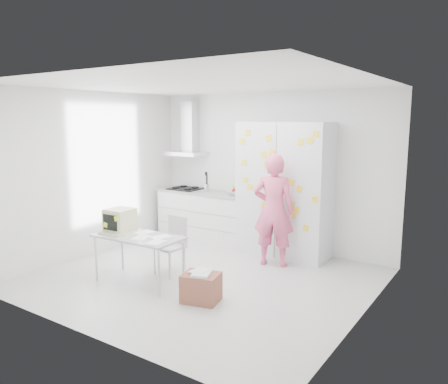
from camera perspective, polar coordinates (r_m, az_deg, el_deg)
The scene contains 10 objects.
floor at distance 6.34m, azimuth -2.89°, elevation -11.30°, with size 4.50×4.00×0.02m, color silver.
walls at distance 6.58m, azimuth 0.76°, elevation 1.71°, with size 4.52×4.01×2.70m.
ceiling at distance 5.95m, azimuth -3.11°, elevation 13.90°, with size 4.50×4.00×0.02m, color white.
counter_run at distance 8.21m, azimuth -2.54°, elevation -2.99°, with size 1.84×0.63×1.28m.
range_hood at distance 8.40m, azimuth -4.56°, elevation 7.51°, with size 0.70×0.48×1.01m.
tall_cabinet at distance 7.23m, azimuth 7.89°, elevation 0.30°, with size 1.50×0.68×2.20m.
person at distance 6.72m, azimuth 6.49°, elevation -2.37°, with size 0.63×0.42×1.74m, color #EE5C88.
desk at distance 6.28m, azimuth -12.65°, elevation -4.50°, with size 1.26×0.67×0.99m.
chair at distance 6.46m, azimuth -6.72°, elevation -6.42°, with size 0.41×0.41×0.84m.
cardboard_box at distance 5.54m, azimuth -3.01°, elevation -12.30°, with size 0.52×0.45×0.39m.
Camera 1 is at (3.56, -4.75, 2.24)m, focal length 35.00 mm.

